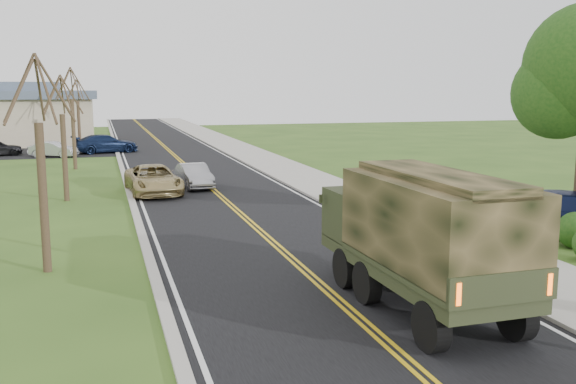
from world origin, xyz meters
name	(u,v)px	position (x,y,z in m)	size (l,w,h in m)	color
road	(175,156)	(0.00, 40.00, 0.01)	(8.00, 120.00, 0.01)	black
curb_right	(229,154)	(4.15, 40.00, 0.06)	(0.30, 120.00, 0.12)	#9E998E
sidewalk_right	(251,153)	(5.90, 40.00, 0.05)	(3.20, 120.00, 0.10)	#9E998E
curb_left	(119,157)	(-4.15, 40.00, 0.05)	(0.30, 120.00, 0.10)	#9E998E
bare_tree_a	(42,180)	(-7.00, 10.00, 2.63)	(1.93, 2.26, 6.08)	#38281C
bare_tree_b	(64,147)	(-7.00, 22.00, 2.48)	(1.83, 2.14, 5.73)	#38281C
bare_tree_c	(73,126)	(-7.00, 34.00, 2.78)	(2.04, 2.39, 6.42)	#38281C
bare_tree_d	(79,120)	(-7.00, 46.00, 2.55)	(1.88, 2.20, 5.91)	#38281C
military_truck	(421,230)	(1.60, 4.20, 1.90)	(2.47, 6.72, 3.33)	black
suv_champagne	(153,180)	(-3.00, 22.81, 0.71)	(2.34, 5.08, 1.41)	tan
sedan_silver	(194,176)	(-0.80, 24.26, 0.62)	(1.31, 3.76, 1.24)	#A8A7AC
lot_car_silver	(53,149)	(-8.80, 42.00, 0.58)	(1.24, 3.55, 1.17)	#AFB0B4
lot_car_navy	(106,144)	(-5.00, 44.15, 0.73)	(2.05, 5.04, 1.46)	#0F1C3A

